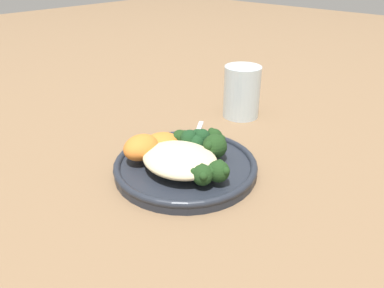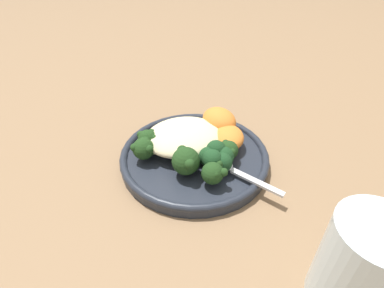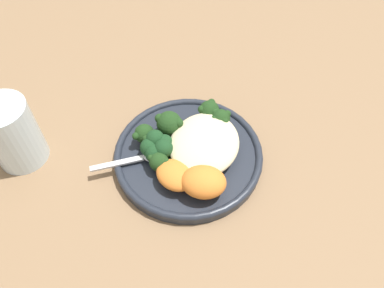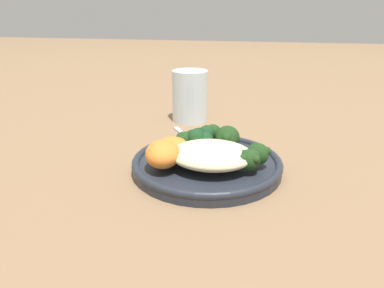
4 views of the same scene
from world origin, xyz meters
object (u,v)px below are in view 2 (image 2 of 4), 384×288
object	(u,v)px
kale_tuft	(217,157)
broccoli_stalk_2	(187,158)
sweet_potato_chunk_0	(229,137)
broccoli_stalk_3	(209,163)
broccoli_stalk_4	(223,149)
broccoli_stalk_0	(158,140)
sweet_potato_chunk_1	(219,120)
water_glass	(361,266)
plate	(197,156)
spoon	(226,166)
quinoa_mound	(184,136)
broccoli_stalk_1	(155,147)

from	to	relation	value
kale_tuft	broccoli_stalk_2	bearing A→B (deg)	165.06
sweet_potato_chunk_0	broccoli_stalk_2	bearing A→B (deg)	-158.66
broccoli_stalk_2	broccoli_stalk_3	bearing A→B (deg)	92.52
broccoli_stalk_3	broccoli_stalk_4	xyz separation A→B (m)	(0.03, 0.02, -0.00)
broccoli_stalk_0	sweet_potato_chunk_1	xyz separation A→B (m)	(0.11, 0.01, 0.01)
water_glass	sweet_potato_chunk_1	bearing A→B (deg)	92.57
broccoli_stalk_0	sweet_potato_chunk_0	xyz separation A→B (m)	(0.11, -0.03, 0.00)
broccoli_stalk_0	broccoli_stalk_4	distance (m)	0.11
plate	spoon	xyz separation A→B (m)	(0.03, -0.05, 0.01)
quinoa_mound	sweet_potato_chunk_1	distance (m)	0.07
quinoa_mound	broccoli_stalk_0	distance (m)	0.04
broccoli_stalk_2	sweet_potato_chunk_0	size ratio (longest dim) A/B	1.84
plate	water_glass	xyz separation A→B (m)	(0.07, -0.26, 0.05)
broccoli_stalk_4	sweet_potato_chunk_1	distance (m)	0.07
sweet_potato_chunk_1	kale_tuft	world-z (taller)	sweet_potato_chunk_1
spoon	water_glass	distance (m)	0.21
sweet_potato_chunk_1	water_glass	bearing A→B (deg)	-87.43
water_glass	broccoli_stalk_1	bearing A→B (deg)	116.48
quinoa_mound	water_glass	bearing A→B (deg)	-73.42
broccoli_stalk_1	broccoli_stalk_3	world-z (taller)	broccoli_stalk_1
broccoli_stalk_3	broccoli_stalk_4	size ratio (longest dim) A/B	1.57
plate	broccoli_stalk_2	size ratio (longest dim) A/B	2.11
broccoli_stalk_4	water_glass	distance (m)	0.24
plate	kale_tuft	distance (m)	0.05
quinoa_mound	sweet_potato_chunk_1	size ratio (longest dim) A/B	1.92
spoon	water_glass	xyz separation A→B (m)	(0.04, -0.20, 0.03)
sweet_potato_chunk_1	broccoli_stalk_0	bearing A→B (deg)	-174.04
plate	quinoa_mound	size ratio (longest dim) A/B	1.88
broccoli_stalk_1	sweet_potato_chunk_0	world-z (taller)	broccoli_stalk_1
sweet_potato_chunk_1	kale_tuft	distance (m)	0.10
broccoli_stalk_2	broccoli_stalk_3	world-z (taller)	broccoli_stalk_2
plate	broccoli_stalk_4	world-z (taller)	broccoli_stalk_4
broccoli_stalk_2	quinoa_mound	bearing A→B (deg)	-160.53
spoon	broccoli_stalk_0	bearing A→B (deg)	-168.87
sweet_potato_chunk_0	spoon	distance (m)	0.06
broccoli_stalk_0	kale_tuft	distance (m)	0.10
broccoli_stalk_3	sweet_potato_chunk_0	bearing A→B (deg)	135.38
broccoli_stalk_1	water_glass	bearing A→B (deg)	113.02
quinoa_mound	sweet_potato_chunk_0	bearing A→B (deg)	-19.78
broccoli_stalk_1	sweet_potato_chunk_1	bearing A→B (deg)	-169.67
quinoa_mound	kale_tuft	size ratio (longest dim) A/B	2.38
sweet_potato_chunk_0	quinoa_mound	bearing A→B (deg)	160.22
broccoli_stalk_3	spoon	bearing A→B (deg)	81.79
broccoli_stalk_1	spoon	distance (m)	0.11
spoon	broccoli_stalk_1	bearing A→B (deg)	-159.17
quinoa_mound	kale_tuft	world-z (taller)	kale_tuft
kale_tuft	spoon	size ratio (longest dim) A/B	0.46
broccoli_stalk_2	water_glass	xyz separation A→B (m)	(0.10, -0.23, 0.02)
broccoli_stalk_1	spoon	size ratio (longest dim) A/B	1.07
quinoa_mound	broccoli_stalk_3	distance (m)	0.07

